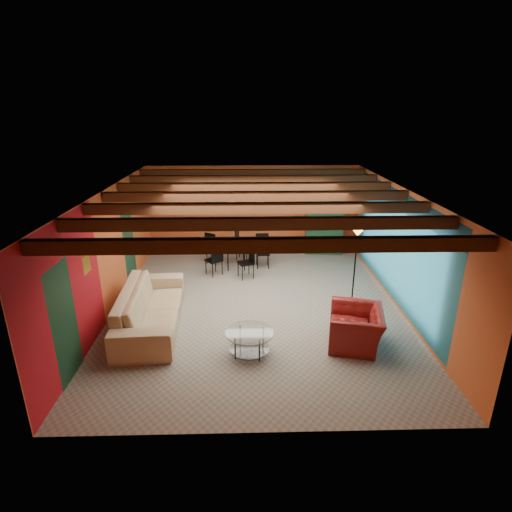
{
  "coord_description": "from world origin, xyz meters",
  "views": [
    {
      "loc": [
        -0.24,
        -8.6,
        4.35
      ],
      "look_at": [
        0.0,
        0.2,
        1.15
      ],
      "focal_mm": 28.68,
      "sensor_mm": 36.0,
      "label": 1
    }
  ],
  "objects_px": {
    "armchair": "(356,327)",
    "floor_lamp": "(355,265)",
    "armoire": "(323,223)",
    "vase": "(235,232)",
    "dining_table": "(236,252)",
    "coffee_table": "(249,343)",
    "potted_plant": "(325,185)",
    "sofa": "(151,307)"
  },
  "relations": [
    {
      "from": "armchair",
      "to": "floor_lamp",
      "type": "height_order",
      "value": "floor_lamp"
    },
    {
      "from": "armchair",
      "to": "armoire",
      "type": "bearing_deg",
      "value": -170.53
    },
    {
      "from": "armchair",
      "to": "vase",
      "type": "bearing_deg",
      "value": -136.94
    },
    {
      "from": "armchair",
      "to": "armoire",
      "type": "height_order",
      "value": "armoire"
    },
    {
      "from": "floor_lamp",
      "to": "vase",
      "type": "height_order",
      "value": "floor_lamp"
    },
    {
      "from": "dining_table",
      "to": "floor_lamp",
      "type": "relative_size",
      "value": 1.01
    },
    {
      "from": "floor_lamp",
      "to": "vase",
      "type": "distance_m",
      "value": 3.59
    },
    {
      "from": "armoire",
      "to": "vase",
      "type": "xyz_separation_m",
      "value": [
        -2.72,
        -1.32,
        0.11
      ]
    },
    {
      "from": "armchair",
      "to": "coffee_table",
      "type": "distance_m",
      "value": 2.08
    },
    {
      "from": "coffee_table",
      "to": "vase",
      "type": "relative_size",
      "value": 5.01
    },
    {
      "from": "coffee_table",
      "to": "potted_plant",
      "type": "xyz_separation_m",
      "value": [
        2.38,
        5.69,
        1.92
      ]
    },
    {
      "from": "dining_table",
      "to": "potted_plant",
      "type": "height_order",
      "value": "potted_plant"
    },
    {
      "from": "dining_table",
      "to": "vase",
      "type": "height_order",
      "value": "vase"
    },
    {
      "from": "armchair",
      "to": "floor_lamp",
      "type": "xyz_separation_m",
      "value": [
        0.42,
        1.87,
        0.56
      ]
    },
    {
      "from": "armchair",
      "to": "floor_lamp",
      "type": "distance_m",
      "value": 2.0
    },
    {
      "from": "sofa",
      "to": "vase",
      "type": "xyz_separation_m",
      "value": [
        1.72,
        3.27,
        0.64
      ]
    },
    {
      "from": "armoire",
      "to": "potted_plant",
      "type": "bearing_deg",
      "value": 0.0
    },
    {
      "from": "sofa",
      "to": "armoire",
      "type": "bearing_deg",
      "value": -47.57
    },
    {
      "from": "coffee_table",
      "to": "armoire",
      "type": "height_order",
      "value": "armoire"
    },
    {
      "from": "sofa",
      "to": "coffee_table",
      "type": "height_order",
      "value": "sofa"
    },
    {
      "from": "armchair",
      "to": "dining_table",
      "type": "xyz_separation_m",
      "value": [
        -2.39,
        4.11,
        0.12
      ]
    },
    {
      "from": "vase",
      "to": "dining_table",
      "type": "bearing_deg",
      "value": 0.0
    },
    {
      "from": "floor_lamp",
      "to": "vase",
      "type": "relative_size",
      "value": 10.43
    },
    {
      "from": "coffee_table",
      "to": "floor_lamp",
      "type": "bearing_deg",
      "value": 40.85
    },
    {
      "from": "sofa",
      "to": "potted_plant",
      "type": "xyz_separation_m",
      "value": [
        4.43,
        4.59,
        1.73
      ]
    },
    {
      "from": "floor_lamp",
      "to": "vase",
      "type": "bearing_deg",
      "value": 141.42
    },
    {
      "from": "dining_table",
      "to": "armoire",
      "type": "distance_m",
      "value": 3.05
    },
    {
      "from": "coffee_table",
      "to": "dining_table",
      "type": "bearing_deg",
      "value": 94.36
    },
    {
      "from": "sofa",
      "to": "armoire",
      "type": "distance_m",
      "value": 6.4
    },
    {
      "from": "armoire",
      "to": "vase",
      "type": "distance_m",
      "value": 3.02
    },
    {
      "from": "sofa",
      "to": "coffee_table",
      "type": "bearing_deg",
      "value": -121.84
    },
    {
      "from": "floor_lamp",
      "to": "potted_plant",
      "type": "xyz_separation_m",
      "value": [
        -0.09,
        3.55,
        1.22
      ]
    },
    {
      "from": "potted_plant",
      "to": "vase",
      "type": "height_order",
      "value": "potted_plant"
    },
    {
      "from": "armoire",
      "to": "vase",
      "type": "relative_size",
      "value": 10.72
    },
    {
      "from": "sofa",
      "to": "armchair",
      "type": "xyz_separation_m",
      "value": [
        4.1,
        -0.84,
        -0.06
      ]
    },
    {
      "from": "sofa",
      "to": "dining_table",
      "type": "relative_size",
      "value": 1.56
    },
    {
      "from": "sofa",
      "to": "coffee_table",
      "type": "relative_size",
      "value": 3.28
    },
    {
      "from": "dining_table",
      "to": "coffee_table",
      "type": "bearing_deg",
      "value": -85.64
    },
    {
      "from": "armchair",
      "to": "dining_table",
      "type": "relative_size",
      "value": 0.6
    },
    {
      "from": "coffee_table",
      "to": "vase",
      "type": "xyz_separation_m",
      "value": [
        -0.33,
        4.38,
        0.84
      ]
    },
    {
      "from": "coffee_table",
      "to": "floor_lamp",
      "type": "relative_size",
      "value": 0.48
    },
    {
      "from": "potted_plant",
      "to": "armchair",
      "type": "bearing_deg",
      "value": -93.46
    }
  ]
}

